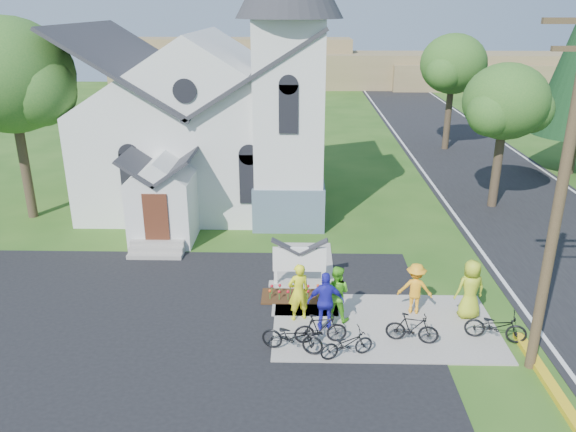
{
  "coord_description": "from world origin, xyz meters",
  "views": [
    {
      "loc": [
        -1.21,
        -14.91,
        9.54
      ],
      "look_at": [
        -1.65,
        5.0,
        2.01
      ],
      "focal_mm": 35.0,
      "sensor_mm": 36.0,
      "label": 1
    }
  ],
  "objects_px": {
    "church_sign": "(299,260)",
    "utility_pole": "(565,183)",
    "bike_0": "(292,337)",
    "bike_1": "(321,329)",
    "bike_4": "(496,326)",
    "bike_2": "(347,344)",
    "cyclist_4": "(470,289)",
    "cyclist_3": "(415,288)",
    "cyclist_1": "(336,293)",
    "cyclist_0": "(299,292)",
    "cyclist_2": "(326,301)",
    "bike_3": "(412,328)"
  },
  "relations": [
    {
      "from": "bike_1",
      "to": "cyclist_4",
      "type": "xyz_separation_m",
      "value": [
        4.81,
        1.61,
        0.51
      ]
    },
    {
      "from": "cyclist_2",
      "to": "cyclist_0",
      "type": "bearing_deg",
      "value": -37.58
    },
    {
      "from": "cyclist_0",
      "to": "cyclist_2",
      "type": "height_order",
      "value": "cyclist_0"
    },
    {
      "from": "church_sign",
      "to": "cyclist_4",
      "type": "xyz_separation_m",
      "value": [
        5.46,
        -2.1,
        0.01
      ]
    },
    {
      "from": "bike_0",
      "to": "bike_4",
      "type": "bearing_deg",
      "value": -68.54
    },
    {
      "from": "cyclist_4",
      "to": "bike_4",
      "type": "relative_size",
      "value": 1.11
    },
    {
      "from": "cyclist_3",
      "to": "cyclist_0",
      "type": "bearing_deg",
      "value": 16.81
    },
    {
      "from": "cyclist_2",
      "to": "cyclist_4",
      "type": "xyz_separation_m",
      "value": [
        4.64,
        0.84,
        0.03
      ]
    },
    {
      "from": "bike_2",
      "to": "cyclist_3",
      "type": "bearing_deg",
      "value": -61.98
    },
    {
      "from": "cyclist_3",
      "to": "bike_3",
      "type": "height_order",
      "value": "cyclist_3"
    },
    {
      "from": "bike_0",
      "to": "church_sign",
      "type": "bearing_deg",
      "value": 12.01
    },
    {
      "from": "bike_4",
      "to": "cyclist_0",
      "type": "bearing_deg",
      "value": 95.28
    },
    {
      "from": "cyclist_0",
      "to": "bike_4",
      "type": "xyz_separation_m",
      "value": [
        5.92,
        -1.08,
        -0.5
      ]
    },
    {
      "from": "church_sign",
      "to": "cyclist_2",
      "type": "distance_m",
      "value": 3.06
    },
    {
      "from": "bike_0",
      "to": "cyclist_2",
      "type": "distance_m",
      "value": 1.65
    },
    {
      "from": "bike_1",
      "to": "bike_2",
      "type": "bearing_deg",
      "value": -140.37
    },
    {
      "from": "church_sign",
      "to": "utility_pole",
      "type": "height_order",
      "value": "utility_pole"
    },
    {
      "from": "cyclist_1",
      "to": "cyclist_3",
      "type": "xyz_separation_m",
      "value": [
        2.59,
        0.49,
        -0.06
      ]
    },
    {
      "from": "cyclist_0",
      "to": "bike_1",
      "type": "relative_size",
      "value": 1.22
    },
    {
      "from": "bike_0",
      "to": "bike_4",
      "type": "xyz_separation_m",
      "value": [
        6.09,
        0.73,
        -0.01
      ]
    },
    {
      "from": "church_sign",
      "to": "cyclist_4",
      "type": "height_order",
      "value": "cyclist_4"
    },
    {
      "from": "utility_pole",
      "to": "bike_4",
      "type": "height_order",
      "value": "utility_pole"
    },
    {
      "from": "cyclist_3",
      "to": "bike_3",
      "type": "distance_m",
      "value": 1.85
    },
    {
      "from": "bike_2",
      "to": "cyclist_4",
      "type": "distance_m",
      "value": 4.73
    },
    {
      "from": "bike_0",
      "to": "bike_1",
      "type": "distance_m",
      "value": 0.95
    },
    {
      "from": "cyclist_0",
      "to": "cyclist_3",
      "type": "relative_size",
      "value": 1.12
    },
    {
      "from": "bike_2",
      "to": "bike_4",
      "type": "bearing_deg",
      "value": -96.79
    },
    {
      "from": "bike_2",
      "to": "utility_pole",
      "type": "bearing_deg",
      "value": -112.12
    },
    {
      "from": "cyclist_0",
      "to": "cyclist_4",
      "type": "relative_size",
      "value": 0.97
    },
    {
      "from": "bike_1",
      "to": "cyclist_3",
      "type": "distance_m",
      "value": 3.66
    },
    {
      "from": "bike_2",
      "to": "bike_4",
      "type": "height_order",
      "value": "bike_4"
    },
    {
      "from": "church_sign",
      "to": "bike_1",
      "type": "distance_m",
      "value": 3.8
    },
    {
      "from": "bike_4",
      "to": "bike_2",
      "type": "bearing_deg",
      "value": 117.61
    },
    {
      "from": "cyclist_0",
      "to": "cyclist_4",
      "type": "distance_m",
      "value": 5.49
    },
    {
      "from": "cyclist_3",
      "to": "cyclist_1",
      "type": "bearing_deg",
      "value": 19.69
    },
    {
      "from": "bike_0",
      "to": "cyclist_3",
      "type": "distance_m",
      "value": 4.6
    },
    {
      "from": "bike_0",
      "to": "bike_1",
      "type": "bearing_deg",
      "value": -46.81
    },
    {
      "from": "church_sign",
      "to": "cyclist_3",
      "type": "bearing_deg",
      "value": -26.06
    },
    {
      "from": "utility_pole",
      "to": "bike_4",
      "type": "distance_m",
      "value": 5.09
    },
    {
      "from": "cyclist_3",
      "to": "bike_0",
      "type": "bearing_deg",
      "value": 39.43
    },
    {
      "from": "utility_pole",
      "to": "bike_0",
      "type": "bearing_deg",
      "value": 175.45
    },
    {
      "from": "church_sign",
      "to": "bike_4",
      "type": "xyz_separation_m",
      "value": [
        5.9,
        -3.43,
        -0.51
      ]
    },
    {
      "from": "cyclist_1",
      "to": "cyclist_2",
      "type": "bearing_deg",
      "value": 78.63
    },
    {
      "from": "cyclist_2",
      "to": "cyclist_3",
      "type": "relative_size",
      "value": 1.12
    },
    {
      "from": "cyclist_1",
      "to": "cyclist_3",
      "type": "distance_m",
      "value": 2.64
    },
    {
      "from": "cyclist_1",
      "to": "bike_4",
      "type": "xyz_separation_m",
      "value": [
        4.73,
        -1.1,
        -0.45
      ]
    },
    {
      "from": "utility_pole",
      "to": "bike_2",
      "type": "height_order",
      "value": "utility_pole"
    },
    {
      "from": "church_sign",
      "to": "cyclist_2",
      "type": "relative_size",
      "value": 1.14
    },
    {
      "from": "bike_3",
      "to": "cyclist_4",
      "type": "distance_m",
      "value": 2.62
    },
    {
      "from": "cyclist_4",
      "to": "church_sign",
      "type": "bearing_deg",
      "value": -33.37
    }
  ]
}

